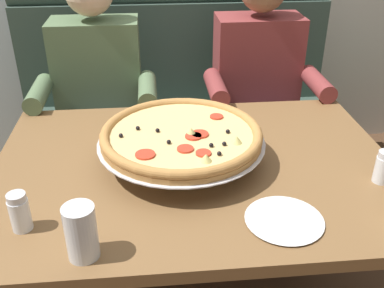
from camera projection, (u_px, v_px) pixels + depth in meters
name	position (u px, v px, depth m)	size (l,w,h in m)	color
booth_bench	(177.00, 125.00, 2.46)	(1.69, 0.78, 1.13)	#384C42
dining_table	(195.00, 184.00, 1.51)	(1.33, 0.96, 0.73)	brown
diner_left	(97.00, 94.00, 2.04)	(0.54, 0.64, 1.27)	#2D3342
diner_right	(261.00, 88.00, 2.11)	(0.54, 0.64, 1.27)	#2D3342
pizza	(182.00, 136.00, 1.45)	(0.55, 0.55, 0.13)	silver
shaker_oregano	(383.00, 169.00, 1.37)	(0.05, 0.05, 0.11)	white
shaker_pepper_flakes	(20.00, 214.00, 1.17)	(0.05, 0.05, 0.11)	white
plate_near_left	(284.00, 218.00, 1.21)	(0.22, 0.22, 0.02)	white
drinking_glass	(82.00, 235.00, 1.07)	(0.08, 0.08, 0.15)	silver
patio_chair	(0.00, 42.00, 3.40)	(0.42, 0.41, 0.86)	black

